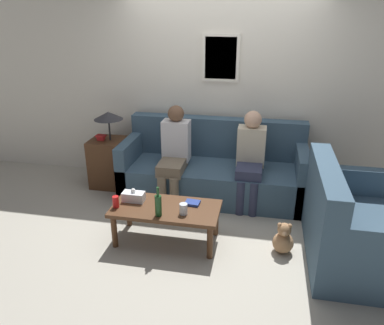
% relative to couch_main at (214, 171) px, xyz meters
% --- Properties ---
extents(ground_plane, '(16.00, 16.00, 0.00)m').
position_rel_couch_main_xyz_m(ground_plane, '(0.00, -0.55, -0.32)').
color(ground_plane, '#ADA899').
extents(wall_back, '(9.00, 0.08, 2.60)m').
position_rel_couch_main_xyz_m(wall_back, '(0.00, 0.47, 0.98)').
color(wall_back, silver).
rests_on(wall_back, ground_plane).
extents(couch_main, '(2.33, 0.91, 0.95)m').
position_rel_couch_main_xyz_m(couch_main, '(0.00, 0.00, 0.00)').
color(couch_main, '#385166').
rests_on(couch_main, ground_plane).
extents(couch_side, '(0.91, 1.33, 0.95)m').
position_rel_couch_main_xyz_m(couch_side, '(1.51, -1.14, 0.00)').
color(couch_side, '#385166').
rests_on(couch_side, ground_plane).
extents(coffee_table, '(1.11, 0.54, 0.40)m').
position_rel_couch_main_xyz_m(coffee_table, '(-0.33, -1.20, 0.02)').
color(coffee_table, '#4C2D19').
rests_on(coffee_table, ground_plane).
extents(side_table_with_lamp, '(0.46, 0.44, 1.05)m').
position_rel_couch_main_xyz_m(side_table_with_lamp, '(-1.44, -0.03, 0.08)').
color(side_table_with_lamp, '#4C2D19').
rests_on(side_table_with_lamp, ground_plane).
extents(wine_bottle, '(0.07, 0.07, 0.31)m').
position_rel_couch_main_xyz_m(wine_bottle, '(-0.35, -1.37, 0.20)').
color(wine_bottle, '#19421E').
rests_on(wine_bottle, coffee_table).
extents(drinking_glass, '(0.08, 0.08, 0.11)m').
position_rel_couch_main_xyz_m(drinking_glass, '(-0.12, -1.30, 0.14)').
color(drinking_glass, silver).
rests_on(drinking_glass, coffee_table).
extents(book_stack, '(0.16, 0.13, 0.03)m').
position_rel_couch_main_xyz_m(book_stack, '(-0.07, -1.08, 0.09)').
color(book_stack, navy).
rests_on(book_stack, coffee_table).
extents(soda_can, '(0.07, 0.07, 0.12)m').
position_rel_couch_main_xyz_m(soda_can, '(-0.82, -1.30, 0.14)').
color(soda_can, red).
rests_on(soda_can, coffee_table).
extents(tissue_box, '(0.23, 0.12, 0.15)m').
position_rel_couch_main_xyz_m(tissue_box, '(-0.69, -1.13, 0.13)').
color(tissue_box, silver).
rests_on(tissue_box, coffee_table).
extents(person_left, '(0.34, 0.63, 1.19)m').
position_rel_couch_main_xyz_m(person_left, '(-0.47, -0.21, 0.32)').
color(person_left, '#756651').
rests_on(person_left, ground_plane).
extents(person_right, '(0.34, 0.58, 1.16)m').
position_rel_couch_main_xyz_m(person_right, '(0.47, -0.18, 0.31)').
color(person_right, '#2D334C').
rests_on(person_right, ground_plane).
extents(teddy_bear, '(0.21, 0.21, 0.33)m').
position_rel_couch_main_xyz_m(teddy_bear, '(0.88, -1.17, -0.18)').
color(teddy_bear, '#A87A51').
rests_on(teddy_bear, ground_plane).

